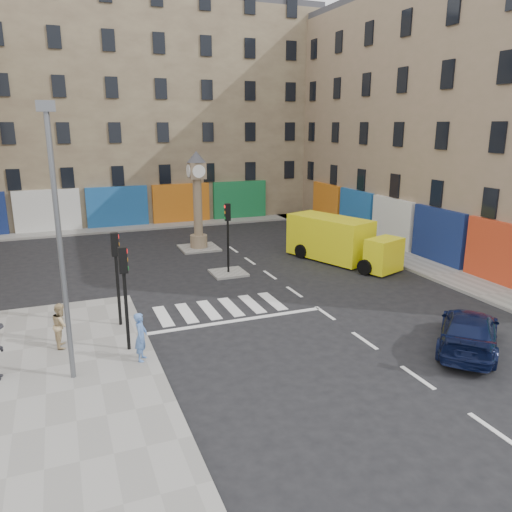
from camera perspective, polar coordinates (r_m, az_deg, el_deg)
ground at (r=20.83m, az=9.24°, el=-7.42°), size 120.00×120.00×0.00m
sidewalk_left at (r=16.43m, az=-22.86°, el=-14.56°), size 7.00×16.00×0.15m
sidewalk_right at (r=33.36m, az=13.40°, el=1.01°), size 2.60×30.00×0.15m
sidewalk_far at (r=39.90m, az=-12.42°, el=3.31°), size 32.00×2.40×0.15m
island_near at (r=26.90m, az=-3.17°, el=-1.94°), size 1.80×1.80×0.12m
island_far at (r=32.46m, az=-6.54°, el=0.92°), size 2.40×2.40×0.12m
building_right at (r=36.45m, az=22.59°, el=14.04°), size 10.00×30.00×16.00m
building_far at (r=44.88m, az=-14.31°, el=15.28°), size 32.00×10.00×17.00m
traffic_light_left_near at (r=17.55m, az=-14.80°, el=-2.91°), size 0.28×0.22×3.70m
traffic_light_left_far at (r=19.84m, az=-15.68°, el=-0.92°), size 0.28×0.22×3.70m
traffic_light_island at (r=26.29m, az=-3.25°, el=3.35°), size 0.28×0.22×3.70m
lamp_post at (r=15.56m, az=-21.63°, el=2.56°), size 0.50×0.25×8.30m
clock_pillar at (r=31.80m, az=-6.72°, el=7.03°), size 1.20×1.20×6.10m
navy_sedan at (r=19.50m, az=23.13°, el=-7.87°), size 4.77×4.71×1.38m
yellow_van at (r=29.40m, az=9.45°, el=1.75°), size 4.33×7.27×2.54m
pedestrian_blue at (r=17.21m, az=-13.01°, el=-8.97°), size 0.60×0.72×1.67m
pedestrian_tan at (r=19.07m, az=-21.34°, el=-7.35°), size 0.65×0.81×1.60m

